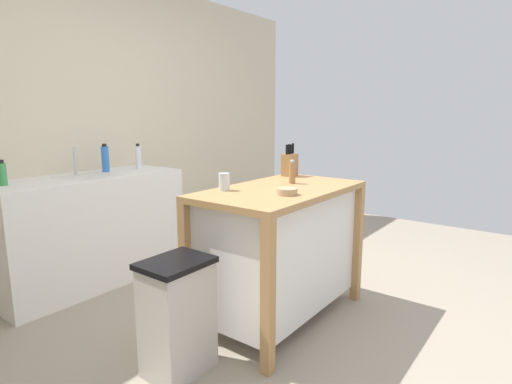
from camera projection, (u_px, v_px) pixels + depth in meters
The scene contains 13 objects.
ground_plane at pixel (290, 331), 2.66m from camera, with size 6.62×6.62×0.00m, color gray.
wall_back at pixel (91, 122), 3.66m from camera, with size 5.62×0.10×2.60m, color beige.
kitchen_island at pixel (280, 246), 2.76m from camera, with size 1.20×0.67×0.90m.
knife_block at pixel (290, 164), 3.18m from camera, with size 0.11×0.09×0.25m.
bowl_ceramic_wide at pixel (287, 191), 2.46m from camera, with size 0.13×0.13×0.04m.
drinking_cup at pixel (224, 182), 2.59m from camera, with size 0.07×0.07×0.11m.
pepper_grinder at pixel (292, 172), 2.84m from camera, with size 0.04×0.04×0.17m.
trash_bin at pixel (177, 316), 2.19m from camera, with size 0.36×0.28×0.63m.
sink_counter at pixel (90, 229), 3.38m from camera, with size 1.50×0.60×0.88m.
sink_faucet at pixel (75, 161), 3.36m from camera, with size 0.02×0.02×0.22m.
bottle_hand_soap at pixel (105, 159), 3.52m from camera, with size 0.06×0.06×0.24m.
bottle_spray_cleaner at pixel (3, 174), 2.85m from camera, with size 0.05×0.05×0.18m.
bottle_dish_soap at pixel (138, 157), 3.70m from camera, with size 0.05×0.05×0.23m.
Camera 1 is at (-2.08, -1.29, 1.37)m, focal length 28.99 mm.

